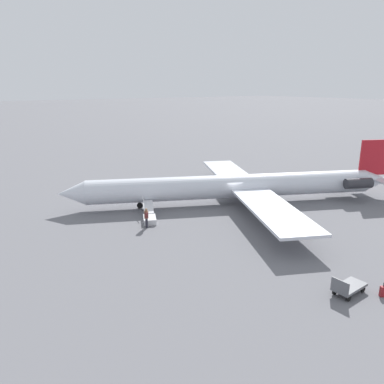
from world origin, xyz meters
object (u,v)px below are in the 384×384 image
object	(u,v)px
airplane_main	(242,186)
passenger	(146,217)
boarding_stairs	(149,217)
luggage_cart	(348,287)
suitcase	(383,291)

from	to	relation	value
airplane_main	passenger	size ratio (longest dim) A/B	18.91
airplane_main	passenger	xyz separation A→B (m)	(11.44, 0.73, -0.86)
boarding_stairs	luggage_cart	xyz separation A→B (m)	(-3.83, 17.55, 0.10)
passenger	airplane_main	bearing A→B (deg)	-61.80
passenger	suitcase	size ratio (longest dim) A/B	1.98
passenger	luggage_cart	world-z (taller)	passenger
airplane_main	luggage_cart	distance (m)	18.19
airplane_main	boarding_stairs	world-z (taller)	airplane_main
airplane_main	passenger	bearing A→B (deg)	28.20
suitcase	boarding_stairs	bearing A→B (deg)	-74.28
passenger	boarding_stairs	bearing A→B (deg)	-11.32
luggage_cart	suitcase	xyz separation A→B (m)	(-1.47, 1.30, -0.13)
boarding_stairs	passenger	xyz separation A→B (m)	(1.01, 1.39, 0.64)
luggage_cart	suitcase	world-z (taller)	luggage_cart
suitcase	luggage_cart	bearing A→B (deg)	-41.46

